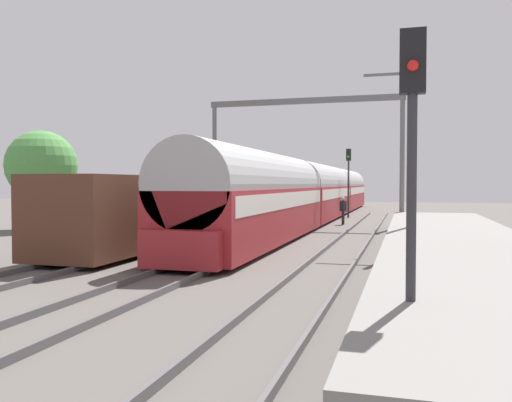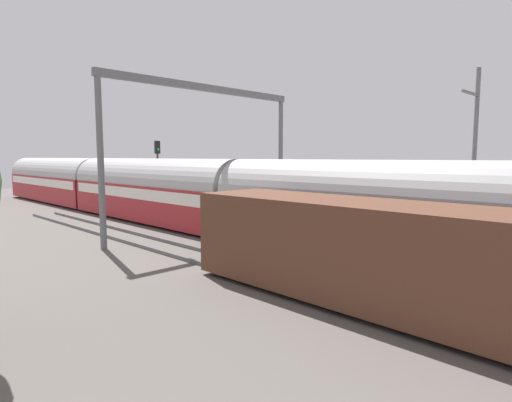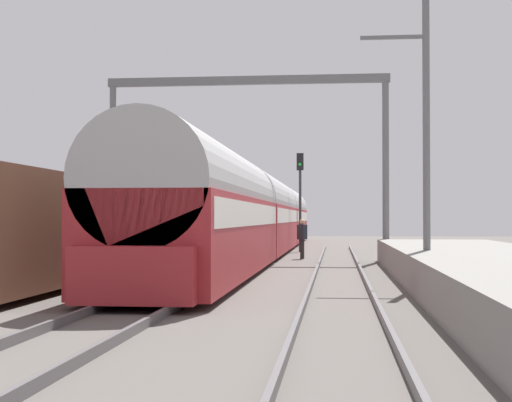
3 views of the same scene
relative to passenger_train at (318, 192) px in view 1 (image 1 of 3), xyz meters
The scene contains 13 objects.
ground 22.21m from the passenger_train, 90.00° to the right, with size 120.00×120.00×0.00m, color #5A5550.
track_far_west 22.54m from the passenger_train, 99.94° to the right, with size 1.52×60.00×0.16m.
track_west 22.21m from the passenger_train, 90.00° to the right, with size 1.52×60.00×0.16m.
track_east 22.54m from the passenger_train, 80.06° to the right, with size 1.52×60.00×0.16m.
platform 21.60m from the passenger_train, 69.07° to the right, with size 4.40×28.00×0.90m.
passenger_train is the anchor object (origin of this frame).
freight_car 18.92m from the passenger_train, 101.83° to the right, with size 2.80×13.00×2.70m.
person_crossing 5.46m from the passenger_train, 64.31° to the right, with size 0.45×0.45×1.73m.
railway_signal_near 31.17m from the passenger_train, 78.51° to the right, with size 0.36×0.30×4.74m.
railway_signal_far 3.24m from the passenger_train, 49.38° to the left, with size 0.36×0.30×5.20m.
catenary_gantry 6.80m from the passenger_train, 90.00° to the right, with size 12.16×0.28×7.86m.
catenary_pole_east_mid 18.26m from the passenger_train, 69.90° to the right, with size 1.90×0.20×8.00m.
tree_west_background 18.80m from the passenger_train, 136.00° to the right, with size 3.89×3.89×5.53m.
Camera 1 is at (6.13, -16.25, 2.57)m, focal length 37.40 mm.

